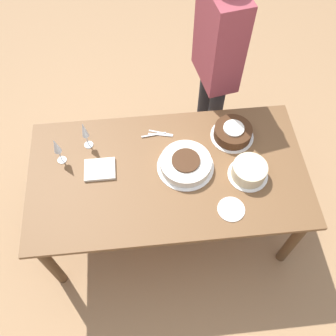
# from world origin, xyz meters

# --- Properties ---
(ground_plane) EXTENTS (12.00, 12.00, 0.00)m
(ground_plane) POSITION_xyz_m (0.00, 0.00, 0.00)
(ground_plane) COLOR #A87F56
(dining_table) EXTENTS (1.80, 0.96, 0.73)m
(dining_table) POSITION_xyz_m (0.00, 0.00, 0.64)
(dining_table) COLOR brown
(dining_table) RESTS_ON ground_plane
(cake_center_white) EXTENTS (0.37, 0.37, 0.08)m
(cake_center_white) POSITION_xyz_m (-0.12, -0.03, 0.77)
(cake_center_white) COLOR white
(cake_center_white) RESTS_ON dining_table
(cake_front_chocolate) EXTENTS (0.29, 0.29, 0.09)m
(cake_front_chocolate) POSITION_xyz_m (-0.46, -0.24, 0.77)
(cake_front_chocolate) COLOR white
(cake_front_chocolate) RESTS_ON dining_table
(cake_back_decorated) EXTENTS (0.26, 0.26, 0.10)m
(cake_back_decorated) POSITION_xyz_m (-0.50, 0.07, 0.78)
(cake_back_decorated) COLOR white
(cake_back_decorated) RESTS_ON dining_table
(wine_glass_near) EXTENTS (0.06, 0.06, 0.23)m
(wine_glass_near) POSITION_xyz_m (0.68, -0.16, 0.89)
(wine_glass_near) COLOR silver
(wine_glass_near) RESTS_ON dining_table
(wine_glass_far) EXTENTS (0.06, 0.06, 0.24)m
(wine_glass_far) POSITION_xyz_m (0.51, -0.26, 0.89)
(wine_glass_far) COLOR silver
(wine_glass_far) RESTS_ON dining_table
(dessert_plate_left) EXTENTS (0.17, 0.17, 0.01)m
(dessert_plate_left) POSITION_xyz_m (-0.35, 0.30, 0.73)
(dessert_plate_left) COLOR white
(dessert_plate_left) RESTS_ON dining_table
(fork_pile) EXTENTS (0.22, 0.08, 0.01)m
(fork_pile) POSITION_xyz_m (0.04, -0.31, 0.73)
(fork_pile) COLOR silver
(fork_pile) RESTS_ON dining_table
(napkin_stack) EXTENTS (0.20, 0.16, 0.02)m
(napkin_stack) POSITION_xyz_m (0.43, -0.06, 0.74)
(napkin_stack) COLOR silver
(napkin_stack) RESTS_ON dining_table
(person_cutting) EXTENTS (0.29, 0.43, 1.68)m
(person_cutting) POSITION_xyz_m (-0.41, -0.74, 1.02)
(person_cutting) COLOR #232328
(person_cutting) RESTS_ON ground_plane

